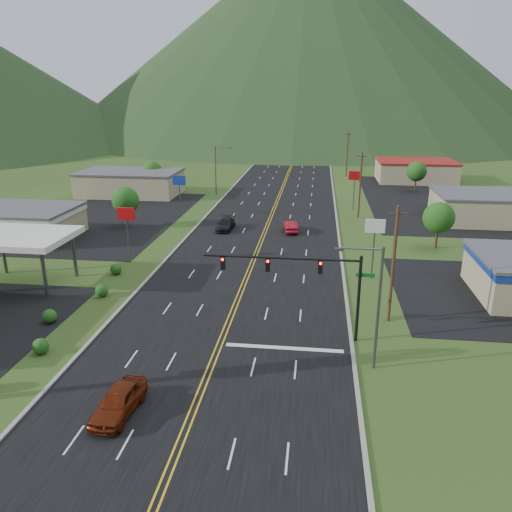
# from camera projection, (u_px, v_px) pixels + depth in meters

# --- Properties ---
(ground) EXTENTS (500.00, 500.00, 0.00)m
(ground) POSITION_uv_depth(u_px,v_px,m) (178.00, 449.00, 27.33)
(ground) COLOR #2C4418
(ground) RESTS_ON ground
(road) EXTENTS (20.00, 460.00, 0.04)m
(road) POSITION_uv_depth(u_px,v_px,m) (178.00, 449.00, 27.33)
(road) COLOR black
(road) RESTS_ON ground
(curb_west) EXTENTS (0.30, 460.00, 0.14)m
(curb_west) POSITION_uv_depth(u_px,v_px,m) (5.00, 434.00, 28.52)
(curb_west) COLOR gray
(curb_west) RESTS_ON ground
(curb_east) EXTENTS (0.30, 460.00, 0.14)m
(curb_east) POSITION_uv_depth(u_px,v_px,m) (366.00, 466.00, 26.14)
(curb_east) COLOR gray
(curb_east) RESTS_ON ground
(traffic_signal) EXTENTS (13.10, 0.43, 7.00)m
(traffic_signal) POSITION_uv_depth(u_px,v_px,m) (307.00, 275.00, 38.08)
(traffic_signal) COLOR black
(traffic_signal) RESTS_ON ground
(streetlight_east) EXTENTS (3.28, 0.25, 9.00)m
(streetlight_east) POSITION_uv_depth(u_px,v_px,m) (374.00, 300.00, 33.81)
(streetlight_east) COLOR #59595E
(streetlight_east) RESTS_ON ground
(streetlight_west) EXTENTS (3.28, 0.25, 9.00)m
(streetlight_west) POSITION_uv_depth(u_px,v_px,m) (217.00, 167.00, 93.01)
(streetlight_west) COLOR #59595E
(streetlight_west) RESTS_ON ground
(gas_canopy) EXTENTS (10.00, 8.00, 5.30)m
(gas_canopy) POSITION_uv_depth(u_px,v_px,m) (19.00, 238.00, 49.10)
(gas_canopy) COLOR white
(gas_canopy) RESTS_ON ground
(building_west_mid) EXTENTS (14.40, 10.40, 4.10)m
(building_west_mid) POSITION_uv_depth(u_px,v_px,m) (20.00, 221.00, 66.16)
(building_west_mid) COLOR tan
(building_west_mid) RESTS_ON ground
(building_west_far) EXTENTS (18.40, 11.40, 4.50)m
(building_west_far) POSITION_uv_depth(u_px,v_px,m) (131.00, 183.00, 93.96)
(building_west_far) COLOR tan
(building_west_far) RESTS_ON ground
(building_east_mid) EXTENTS (14.40, 11.40, 4.30)m
(building_east_mid) POSITION_uv_depth(u_px,v_px,m) (484.00, 207.00, 74.71)
(building_east_mid) COLOR tan
(building_east_mid) RESTS_ON ground
(building_east_far) EXTENTS (16.40, 12.40, 4.50)m
(building_east_far) POSITION_uv_depth(u_px,v_px,m) (415.00, 171.00, 108.12)
(building_east_far) COLOR tan
(building_east_far) RESTS_ON ground
(pole_sign_west_a) EXTENTS (2.00, 0.18, 6.40)m
(pole_sign_west_a) POSITION_uv_depth(u_px,v_px,m) (126.00, 219.00, 55.64)
(pole_sign_west_a) COLOR #59595E
(pole_sign_west_a) RESTS_ON ground
(pole_sign_west_b) EXTENTS (2.00, 0.18, 6.40)m
(pole_sign_west_b) POSITION_uv_depth(u_px,v_px,m) (179.00, 185.00, 76.37)
(pole_sign_west_b) COLOR #59595E
(pole_sign_west_b) RESTS_ON ground
(pole_sign_east_a) EXTENTS (2.00, 0.18, 6.40)m
(pole_sign_east_a) POSITION_uv_depth(u_px,v_px,m) (375.00, 232.00, 50.59)
(pole_sign_east_a) COLOR #59595E
(pole_sign_east_a) RESTS_ON ground
(pole_sign_east_b) EXTENTS (2.00, 0.18, 6.40)m
(pole_sign_east_b) POSITION_uv_depth(u_px,v_px,m) (355.00, 180.00, 80.74)
(pole_sign_east_b) COLOR #59595E
(pole_sign_east_b) RESTS_ON ground
(tree_west_a) EXTENTS (3.84, 3.84, 5.82)m
(tree_west_a) POSITION_uv_depth(u_px,v_px,m) (125.00, 201.00, 70.84)
(tree_west_a) COLOR #382314
(tree_west_a) RESTS_ON ground
(tree_west_b) EXTENTS (3.84, 3.84, 5.82)m
(tree_west_b) POSITION_uv_depth(u_px,v_px,m) (152.00, 171.00, 96.86)
(tree_west_b) COLOR #382314
(tree_west_b) RESTS_ON ground
(tree_east_a) EXTENTS (3.84, 3.84, 5.82)m
(tree_east_a) POSITION_uv_depth(u_px,v_px,m) (439.00, 218.00, 61.21)
(tree_east_a) COLOR #382314
(tree_east_a) RESTS_ON ground
(tree_east_b) EXTENTS (3.84, 3.84, 5.82)m
(tree_east_b) POSITION_uv_depth(u_px,v_px,m) (417.00, 171.00, 96.54)
(tree_east_b) COLOR #382314
(tree_east_b) RESTS_ON ground
(utility_pole_a) EXTENTS (1.60, 0.28, 10.00)m
(utility_pole_a) POSITION_uv_depth(u_px,v_px,m) (393.00, 264.00, 41.09)
(utility_pole_a) COLOR #382314
(utility_pole_a) RESTS_ON ground
(utility_pole_b) EXTENTS (1.60, 0.28, 10.00)m
(utility_pole_b) POSITION_uv_depth(u_px,v_px,m) (360.00, 185.00, 75.95)
(utility_pole_b) COLOR #382314
(utility_pole_b) RESTS_ON ground
(utility_pole_c) EXTENTS (1.60, 0.28, 10.00)m
(utility_pole_c) POSITION_uv_depth(u_px,v_px,m) (347.00, 154.00, 113.63)
(utility_pole_c) COLOR #382314
(utility_pole_c) RESTS_ON ground
(utility_pole_d) EXTENTS (1.60, 0.28, 10.00)m
(utility_pole_d) POSITION_uv_depth(u_px,v_px,m) (341.00, 138.00, 151.31)
(utility_pole_d) COLOR #382314
(utility_pole_d) RESTS_ON ground
(mountain_n) EXTENTS (220.00, 220.00, 85.00)m
(mountain_n) POSITION_uv_depth(u_px,v_px,m) (307.00, 35.00, 221.23)
(mountain_n) COLOR #173317
(mountain_n) RESTS_ON ground
(car_red_near) EXTENTS (2.39, 5.10, 1.69)m
(car_red_near) POSITION_uv_depth(u_px,v_px,m) (119.00, 402.00, 30.06)
(car_red_near) COLOR #621E0A
(car_red_near) RESTS_ON ground
(car_dark_mid) EXTENTS (2.32, 5.23, 1.49)m
(car_dark_mid) POSITION_uv_depth(u_px,v_px,m) (225.00, 225.00, 70.33)
(car_dark_mid) COLOR black
(car_dark_mid) RESTS_ON ground
(car_red_far) EXTENTS (2.32, 4.88, 1.54)m
(car_red_far) POSITION_uv_depth(u_px,v_px,m) (291.00, 226.00, 69.37)
(car_red_far) COLOR maroon
(car_red_far) RESTS_ON ground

